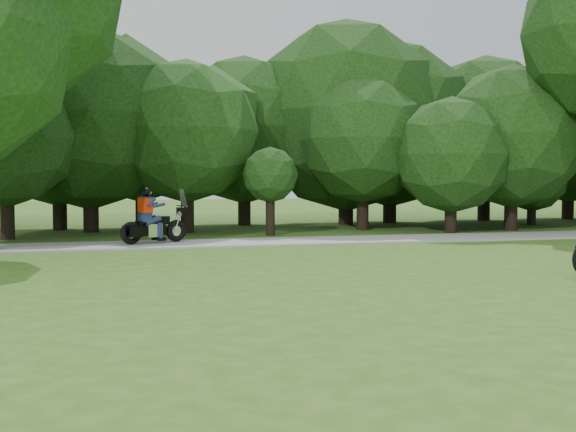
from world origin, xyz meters
name	(u,v)px	position (x,y,z in m)	size (l,w,h in m)	color
ground	(507,279)	(0.00, 0.00, 0.00)	(100.00, 100.00, 0.00)	#2F5B1A
walkway	(350,240)	(0.00, 8.00, 0.03)	(60.00, 2.20, 0.06)	#969691
tree_line	(326,128)	(1.46, 14.57, 3.69)	(39.44, 11.29, 7.88)	black
touring_motorcycle	(150,223)	(-5.61, 8.10, 0.60)	(1.86, 1.13, 1.48)	black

